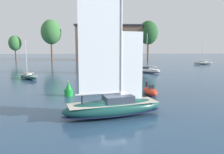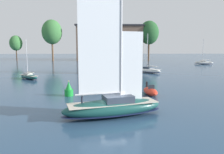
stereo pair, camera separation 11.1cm
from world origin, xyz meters
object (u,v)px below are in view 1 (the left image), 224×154
(sailboat_moored_near_marina, at_px, (203,63))
(motor_tender, at_px, (150,91))
(tree_shore_right, at_px, (148,33))
(sailboat_moored_outer_mooring, at_px, (28,76))
(sailboat_main, at_px, (113,105))
(sailboat_moored_mid_channel, at_px, (102,70))
(tree_shore_left, at_px, (15,43))
(channel_buoy, at_px, (69,90))
(tree_shore_center, at_px, (51,32))
(sailboat_moored_far_slip, at_px, (148,70))

(sailboat_moored_near_marina, height_order, motor_tender, sailboat_moored_near_marina)
(tree_shore_right, height_order, motor_tender, tree_shore_right)
(sailboat_moored_outer_mooring, distance_m, motor_tender, 28.79)
(sailboat_moored_near_marina, xyz_separation_m, motor_tender, (-33.60, -55.20, -0.14))
(sailboat_main, height_order, sailboat_moored_near_marina, sailboat_main)
(sailboat_main, distance_m, motor_tender, 11.53)
(sailboat_moored_near_marina, xyz_separation_m, sailboat_moored_mid_channel, (-40.69, -28.95, 0.31))
(tree_shore_left, relative_size, channel_buoy, 5.62)
(tree_shore_center, height_order, sailboat_moored_far_slip, tree_shore_center)
(sailboat_moored_mid_channel, height_order, channel_buoy, sailboat_moored_mid_channel)
(sailboat_moored_far_slip, bearing_deg, sailboat_main, -106.92)
(tree_shore_left, distance_m, sailboat_moored_far_slip, 76.89)
(sailboat_main, bearing_deg, sailboat_moored_far_slip, 73.08)
(tree_shore_right, xyz_separation_m, sailboat_main, (-22.25, -90.73, -12.98))
(tree_shore_right, distance_m, sailboat_moored_mid_channel, 60.84)
(sailboat_main, xyz_separation_m, sailboat_moored_near_marina, (39.55, 65.06, -0.45))
(tree_shore_center, xyz_separation_m, sailboat_moored_near_marina, (66.16, -24.69, -13.58))
(sailboat_moored_mid_channel, relative_size, motor_tender, 2.77)
(tree_shore_right, xyz_separation_m, motor_tender, (-16.30, -80.87, -13.58))
(tree_shore_center, relative_size, sailboat_moored_near_marina, 2.03)
(tree_shore_left, relative_size, tree_shore_center, 0.62)
(sailboat_moored_outer_mooring, bearing_deg, tree_shore_left, 113.24)
(tree_shore_left, height_order, tree_shore_center, tree_shore_center)
(tree_shore_left, relative_size, sailboat_main, 0.87)
(channel_buoy, bearing_deg, sailboat_moored_far_slip, 57.85)
(tree_shore_left, xyz_separation_m, sailboat_moored_far_slip, (55.81, -52.27, -8.09))
(sailboat_moored_far_slip, bearing_deg, channel_buoy, -122.15)
(sailboat_moored_near_marina, bearing_deg, tree_shore_right, 123.99)
(tree_shore_left, xyz_separation_m, tree_shore_center, (17.86, 0.24, 5.45))
(sailboat_main, bearing_deg, tree_shore_right, 76.22)
(tree_shore_center, xyz_separation_m, tree_shore_right, (48.86, 0.98, -0.15))
(sailboat_moored_outer_mooring, bearing_deg, tree_shore_center, 98.24)
(tree_shore_right, bearing_deg, sailboat_moored_mid_channel, -113.18)
(sailboat_moored_mid_channel, bearing_deg, tree_shore_center, 115.40)
(tree_shore_right, relative_size, channel_buoy, 8.99)
(sailboat_moored_near_marina, xyz_separation_m, channel_buoy, (-45.59, -55.46, 0.21))
(sailboat_moored_far_slip, bearing_deg, tree_shore_center, 125.85)
(tree_shore_center, bearing_deg, channel_buoy, -75.60)
(sailboat_moored_outer_mooring, bearing_deg, sailboat_main, -56.72)
(sailboat_moored_mid_channel, xyz_separation_m, channel_buoy, (-4.89, -26.51, -0.10))
(sailboat_main, bearing_deg, sailboat_moored_mid_channel, 91.81)
(tree_shore_right, height_order, sailboat_moored_mid_channel, tree_shore_right)
(tree_shore_left, bearing_deg, tree_shore_center, 0.76)
(tree_shore_left, distance_m, channel_buoy, 89.03)
(tree_shore_left, height_order, sailboat_moored_far_slip, tree_shore_left)
(channel_buoy, bearing_deg, sailboat_moored_near_marina, 50.58)
(tree_shore_left, xyz_separation_m, tree_shore_right, (66.72, 1.21, 5.30))
(tree_shore_center, distance_m, sailboat_moored_outer_mooring, 65.25)
(sailboat_moored_far_slip, height_order, motor_tender, sailboat_moored_far_slip)
(channel_buoy, bearing_deg, motor_tender, 1.23)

